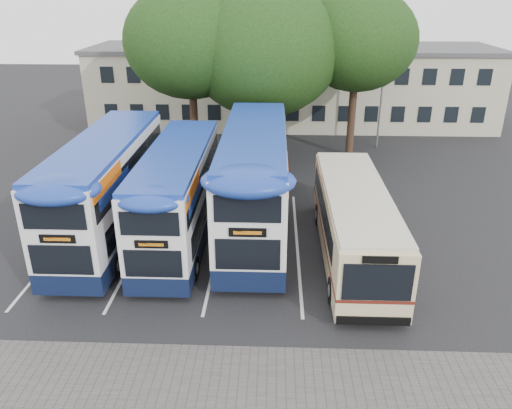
{
  "coord_description": "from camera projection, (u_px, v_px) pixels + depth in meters",
  "views": [
    {
      "loc": [
        -1.32,
        -14.78,
        10.61
      ],
      "look_at": [
        -2.09,
        5.0,
        1.92
      ],
      "focal_mm": 35.0,
      "sensor_mm": 36.0,
      "label": 1
    }
  ],
  "objects": [
    {
      "name": "tree_left",
      "position": [
        190.0,
        42.0,
        30.26
      ],
      "size": [
        8.05,
        8.05,
        10.94
      ],
      "color": "black",
      "rests_on": "ground"
    },
    {
      "name": "lamp_post",
      "position": [
        384.0,
        75.0,
        33.76
      ],
      "size": [
        0.25,
        1.05,
        9.06
      ],
      "color": "gray",
      "rests_on": "ground"
    },
    {
      "name": "tree_right",
      "position": [
        358.0,
        41.0,
        31.02
      ],
      "size": [
        7.4,
        7.4,
        10.66
      ],
      "color": "black",
      "rests_on": "ground"
    },
    {
      "name": "bus_single",
      "position": [
        354.0,
        219.0,
        20.74
      ],
      "size": [
        2.61,
        10.27,
        3.06
      ],
      "color": "beige",
      "rests_on": "ground"
    },
    {
      "name": "depot_building",
      "position": [
        292.0,
        85.0,
        41.17
      ],
      "size": [
        32.4,
        8.4,
        6.2
      ],
      "color": "beige",
      "rests_on": "ground"
    },
    {
      "name": "bus_dd_left",
      "position": [
        108.0,
        184.0,
        22.22
      ],
      "size": [
        2.67,
        11.01,
        4.59
      ],
      "color": "#0E1735",
      "rests_on": "ground"
    },
    {
      "name": "tree_mid",
      "position": [
        264.0,
        51.0,
        30.62
      ],
      "size": [
        9.45,
        9.45,
        10.99
      ],
      "color": "black",
      "rests_on": "ground"
    },
    {
      "name": "bus_dd_right",
      "position": [
        255.0,
        177.0,
        22.62
      ],
      "size": [
        2.81,
        11.59,
        4.83
      ],
      "color": "#0E1735",
      "rests_on": "ground"
    },
    {
      "name": "bus_dd_mid",
      "position": [
        179.0,
        191.0,
        21.89
      ],
      "size": [
        2.48,
        10.24,
        4.26
      ],
      "color": "#0E1735",
      "rests_on": "ground"
    },
    {
      "name": "ground",
      "position": [
        309.0,
        311.0,
        17.74
      ],
      "size": [
        120.0,
        120.0,
        0.0
      ],
      "primitive_type": "plane",
      "color": "black",
      "rests_on": "ground"
    },
    {
      "name": "bay_lines",
      "position": [
        219.0,
        243.0,
        22.45
      ],
      "size": [
        14.12,
        11.0,
        0.01
      ],
      "color": "silver",
      "rests_on": "ground"
    }
  ]
}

